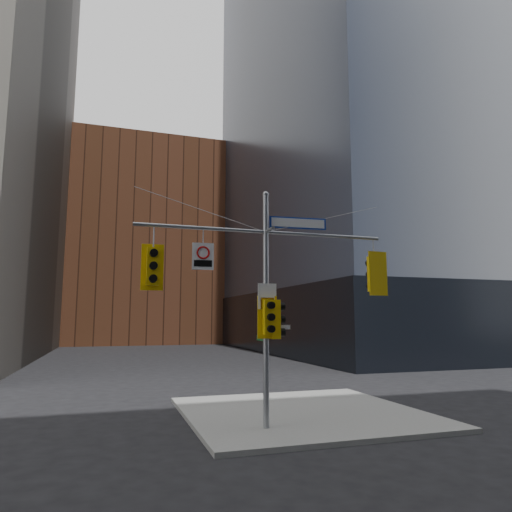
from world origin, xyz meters
TOP-DOWN VIEW (x-y plane):
  - ground at (0.00, 0.00)m, footprint 160.00×160.00m
  - sidewalk_corner at (2.00, 4.00)m, footprint 8.00×8.00m
  - podium_ne at (28.00, 32.00)m, footprint 36.40×36.40m
  - brick_midrise at (0.00, 58.00)m, footprint 26.00×20.00m
  - signal_assembly at (0.00, 1.99)m, footprint 8.00×0.80m
  - traffic_light_west_arm at (-3.41, 2.01)m, footprint 0.64×0.50m
  - traffic_light_east_arm at (3.82, 1.99)m, footprint 0.69×0.57m
  - traffic_light_pole_side at (0.33, 2.00)m, footprint 0.45×0.38m
  - traffic_light_pole_front at (0.00, 1.73)m, footprint 0.61×0.47m
  - street_sign_blade at (1.09, 2.00)m, footprint 1.88×0.20m
  - regulatory_sign_arm at (-1.97, 1.97)m, footprint 0.64×0.10m
  - regulatory_sign_pole at (0.00, 1.88)m, footprint 0.59×0.06m
  - street_blade_ew at (0.45, 2.00)m, footprint 0.68×0.03m
  - street_blade_ns at (0.00, 2.45)m, footprint 0.03×0.84m

SIDE VIEW (x-z plane):
  - ground at x=0.00m, z-range 0.00..0.00m
  - sidewalk_corner at x=2.00m, z-range 0.00..0.15m
  - street_blade_ns at x=0.00m, z-range 2.65..2.82m
  - podium_ne at x=28.00m, z-range 0.00..6.00m
  - street_blade_ew at x=0.45m, z-range 3.00..3.14m
  - traffic_light_pole_side at x=0.33m, z-range 2.72..3.89m
  - traffic_light_pole_front at x=0.00m, z-range 2.73..4.01m
  - regulatory_sign_pole at x=0.00m, z-range 3.59..4.37m
  - signal_assembly at x=0.00m, z-range 0.77..8.07m
  - traffic_light_west_arm at x=-3.41m, z-range 4.13..5.47m
  - traffic_light_east_arm at x=3.82m, z-range 4.07..5.53m
  - regulatory_sign_arm at x=-1.97m, z-range 4.78..5.57m
  - street_sign_blade at x=1.09m, z-range 6.17..6.53m
  - brick_midrise at x=0.00m, z-range 0.00..28.00m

